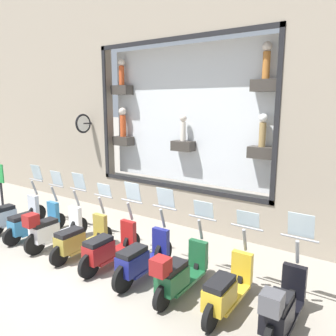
{
  "coord_description": "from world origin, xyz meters",
  "views": [
    {
      "loc": [
        -4.13,
        -4.89,
        3.42
      ],
      "look_at": [
        1.93,
        -0.72,
        1.98
      ],
      "focal_mm": 35.0,
      "sensor_mm": 36.0,
      "label": 1
    }
  ],
  "objects_px": {
    "scooter_green_2": "(179,272)",
    "scooter_silver_8": "(11,214)",
    "scooter_teal_7": "(32,222)",
    "scooter_black_0": "(282,306)",
    "scooter_red_4": "(109,247)",
    "scooter_navy_3": "(142,258)",
    "shop_sign_post": "(1,189)",
    "scooter_olive_5": "(79,239)",
    "scooter_yellow_1": "(227,289)",
    "scooter_white_6": "(52,228)"
  },
  "relations": [
    {
      "from": "scooter_navy_3",
      "to": "shop_sign_post",
      "type": "distance_m",
      "value": 5.61
    },
    {
      "from": "scooter_black_0",
      "to": "scooter_teal_7",
      "type": "bearing_deg",
      "value": 89.47
    },
    {
      "from": "scooter_olive_5",
      "to": "scooter_silver_8",
      "type": "xyz_separation_m",
      "value": [
        -0.05,
        2.72,
        0.07
      ]
    },
    {
      "from": "scooter_red_4",
      "to": "scooter_green_2",
      "type": "bearing_deg",
      "value": -92.3
    },
    {
      "from": "scooter_red_4",
      "to": "scooter_teal_7",
      "type": "height_order",
      "value": "scooter_red_4"
    },
    {
      "from": "scooter_olive_5",
      "to": "shop_sign_post",
      "type": "relative_size",
      "value": 1.02
    },
    {
      "from": "scooter_navy_3",
      "to": "scooter_red_4",
      "type": "bearing_deg",
      "value": 90.16
    },
    {
      "from": "scooter_silver_8",
      "to": "scooter_navy_3",
      "type": "bearing_deg",
      "value": -89.26
    },
    {
      "from": "scooter_black_0",
      "to": "shop_sign_post",
      "type": "bearing_deg",
      "value": 87.5
    },
    {
      "from": "scooter_green_2",
      "to": "scooter_navy_3",
      "type": "bearing_deg",
      "value": 85.25
    },
    {
      "from": "scooter_navy_3",
      "to": "scooter_white_6",
      "type": "distance_m",
      "value": 2.72
    },
    {
      "from": "scooter_navy_3",
      "to": "scooter_yellow_1",
      "type": "bearing_deg",
      "value": -90.34
    },
    {
      "from": "scooter_white_6",
      "to": "scooter_silver_8",
      "type": "distance_m",
      "value": 1.81
    },
    {
      "from": "scooter_teal_7",
      "to": "scooter_green_2",
      "type": "bearing_deg",
      "value": -90.85
    },
    {
      "from": "scooter_teal_7",
      "to": "scooter_silver_8",
      "type": "bearing_deg",
      "value": 93.16
    },
    {
      "from": "scooter_teal_7",
      "to": "scooter_black_0",
      "type": "bearing_deg",
      "value": -90.53
    },
    {
      "from": "scooter_green_2",
      "to": "scooter_yellow_1",
      "type": "bearing_deg",
      "value": -85.92
    },
    {
      "from": "scooter_olive_5",
      "to": "scooter_white_6",
      "type": "distance_m",
      "value": 0.91
    },
    {
      "from": "scooter_olive_5",
      "to": "scooter_white_6",
      "type": "bearing_deg",
      "value": 93.22
    },
    {
      "from": "scooter_teal_7",
      "to": "scooter_navy_3",
      "type": "bearing_deg",
      "value": -89.87
    },
    {
      "from": "shop_sign_post",
      "to": "scooter_green_2",
      "type": "bearing_deg",
      "value": -93.27
    },
    {
      "from": "shop_sign_post",
      "to": "scooter_red_4",
      "type": "bearing_deg",
      "value": -93.64
    },
    {
      "from": "scooter_black_0",
      "to": "scooter_navy_3",
      "type": "distance_m",
      "value": 2.72
    },
    {
      "from": "scooter_black_0",
      "to": "scooter_yellow_1",
      "type": "distance_m",
      "value": 0.91
    },
    {
      "from": "scooter_green_2",
      "to": "scooter_teal_7",
      "type": "xyz_separation_m",
      "value": [
        0.07,
        4.53,
        -0.04
      ]
    },
    {
      "from": "scooter_green_2",
      "to": "scooter_silver_8",
      "type": "xyz_separation_m",
      "value": [
        0.02,
        5.43,
        0.03
      ]
    },
    {
      "from": "scooter_white_6",
      "to": "shop_sign_post",
      "type": "relative_size",
      "value": 1.03
    },
    {
      "from": "scooter_navy_3",
      "to": "scooter_silver_8",
      "type": "height_order",
      "value": "scooter_silver_8"
    },
    {
      "from": "scooter_black_0",
      "to": "shop_sign_post",
      "type": "xyz_separation_m",
      "value": [
        0.36,
        8.29,
        0.48
      ]
    },
    {
      "from": "scooter_green_2",
      "to": "scooter_white_6",
      "type": "bearing_deg",
      "value": 89.8
    },
    {
      "from": "scooter_red_4",
      "to": "scooter_silver_8",
      "type": "relative_size",
      "value": 1.0
    },
    {
      "from": "scooter_black_0",
      "to": "scooter_red_4",
      "type": "xyz_separation_m",
      "value": [
        0.06,
        3.62,
        -0.03
      ]
    },
    {
      "from": "scooter_olive_5",
      "to": "scooter_teal_7",
      "type": "bearing_deg",
      "value": 89.91
    },
    {
      "from": "scooter_green_2",
      "to": "scooter_teal_7",
      "type": "bearing_deg",
      "value": 89.15
    },
    {
      "from": "scooter_green_2",
      "to": "scooter_olive_5",
      "type": "distance_m",
      "value": 2.72
    },
    {
      "from": "scooter_teal_7",
      "to": "shop_sign_post",
      "type": "height_order",
      "value": "shop_sign_post"
    },
    {
      "from": "scooter_teal_7",
      "to": "shop_sign_post",
      "type": "xyz_separation_m",
      "value": [
        0.3,
        1.96,
        0.53
      ]
    },
    {
      "from": "scooter_red_4",
      "to": "scooter_navy_3",
      "type": "bearing_deg",
      "value": -89.84
    },
    {
      "from": "scooter_black_0",
      "to": "scooter_green_2",
      "type": "relative_size",
      "value": 1.0
    },
    {
      "from": "scooter_yellow_1",
      "to": "scooter_olive_5",
      "type": "height_order",
      "value": "scooter_olive_5"
    },
    {
      "from": "scooter_teal_7",
      "to": "scooter_red_4",
      "type": "bearing_deg",
      "value": -89.87
    },
    {
      "from": "scooter_yellow_1",
      "to": "scooter_silver_8",
      "type": "xyz_separation_m",
      "value": [
        -0.05,
        6.34,
        0.07
      ]
    },
    {
      "from": "scooter_black_0",
      "to": "scooter_red_4",
      "type": "distance_m",
      "value": 3.62
    },
    {
      "from": "scooter_green_2",
      "to": "scooter_silver_8",
      "type": "distance_m",
      "value": 5.43
    },
    {
      "from": "scooter_teal_7",
      "to": "scooter_yellow_1",
      "type": "bearing_deg",
      "value": -90.02
    },
    {
      "from": "scooter_yellow_1",
      "to": "scooter_green_2",
      "type": "relative_size",
      "value": 1.0
    },
    {
      "from": "scooter_black_0",
      "to": "scooter_white_6",
      "type": "bearing_deg",
      "value": 89.95
    },
    {
      "from": "scooter_silver_8",
      "to": "scooter_yellow_1",
      "type": "bearing_deg",
      "value": -89.57
    },
    {
      "from": "scooter_silver_8",
      "to": "scooter_olive_5",
      "type": "bearing_deg",
      "value": -89.01
    },
    {
      "from": "scooter_black_0",
      "to": "scooter_green_2",
      "type": "xyz_separation_m",
      "value": [
        -0.01,
        1.81,
        -0.01
      ]
    }
  ]
}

